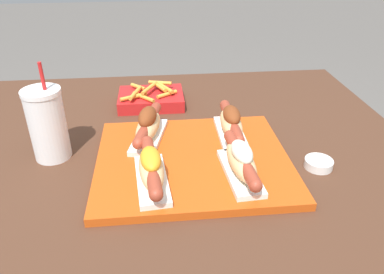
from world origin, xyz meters
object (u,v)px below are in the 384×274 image
(hot_dog_2, at_px, (148,126))
(fries_basket, at_px, (151,98))
(serving_tray, at_px, (193,160))
(hot_dog_1, at_px, (241,161))
(sauce_bowl, at_px, (319,163))
(hot_dog_0, at_px, (151,168))
(drink_cup, at_px, (47,124))
(hot_dog_3, at_px, (231,123))

(hot_dog_2, relative_size, fries_basket, 1.09)
(serving_tray, bearing_deg, fries_basket, 105.44)
(serving_tray, height_order, fries_basket, fries_basket)
(hot_dog_1, bearing_deg, sauce_bowl, 10.80)
(serving_tray, relative_size, hot_dog_0, 2.03)
(hot_dog_1, bearing_deg, fries_basket, 114.00)
(serving_tray, relative_size, fries_basket, 2.25)
(hot_dog_0, relative_size, drink_cup, 0.93)
(hot_dog_0, bearing_deg, sauce_bowl, 6.63)
(serving_tray, distance_m, hot_dog_0, 0.13)
(sauce_bowl, bearing_deg, hot_dog_1, -169.20)
(hot_dog_2, height_order, fries_basket, hot_dog_2)
(hot_dog_1, xyz_separation_m, fries_basket, (-0.18, 0.41, -0.03))
(hot_dog_0, relative_size, hot_dog_1, 1.00)
(hot_dog_2, bearing_deg, fries_basket, 88.37)
(sauce_bowl, height_order, fries_basket, fries_basket)
(hot_dog_1, bearing_deg, hot_dog_3, 86.02)
(hot_dog_1, height_order, drink_cup, drink_cup)
(hot_dog_2, xyz_separation_m, drink_cup, (-0.22, -0.03, 0.03))
(hot_dog_0, xyz_separation_m, hot_dog_2, (-0.01, 0.18, 0.00))
(hot_dog_1, bearing_deg, drink_cup, 160.82)
(serving_tray, bearing_deg, hot_dog_0, -137.09)
(hot_dog_3, relative_size, sauce_bowl, 3.41)
(hot_dog_3, bearing_deg, hot_dog_2, 178.11)
(hot_dog_2, xyz_separation_m, hot_dog_3, (0.20, -0.01, -0.00))
(sauce_bowl, relative_size, fries_basket, 0.33)
(hot_dog_2, distance_m, drink_cup, 0.22)
(hot_dog_1, xyz_separation_m, hot_dog_3, (0.01, 0.16, 0.00))
(drink_cup, bearing_deg, fries_basket, 49.29)
(hot_dog_1, bearing_deg, hot_dog_2, 137.99)
(hot_dog_0, bearing_deg, serving_tray, 42.91)
(sauce_bowl, bearing_deg, drink_cup, 169.80)
(hot_dog_2, xyz_separation_m, sauce_bowl, (0.37, -0.13, -0.04))
(hot_dog_1, relative_size, sauce_bowl, 3.40)
(serving_tray, distance_m, hot_dog_1, 0.13)
(sauce_bowl, relative_size, drink_cup, 0.27)
(serving_tray, xyz_separation_m, hot_dog_2, (-0.10, 0.09, 0.04))
(serving_tray, xyz_separation_m, hot_dog_0, (-0.09, -0.09, 0.04))
(hot_dog_2, bearing_deg, sauce_bowl, -19.74)
(hot_dog_0, bearing_deg, fries_basket, 89.88)
(drink_cup, relative_size, fries_basket, 1.19)
(drink_cup, bearing_deg, hot_dog_1, -19.18)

